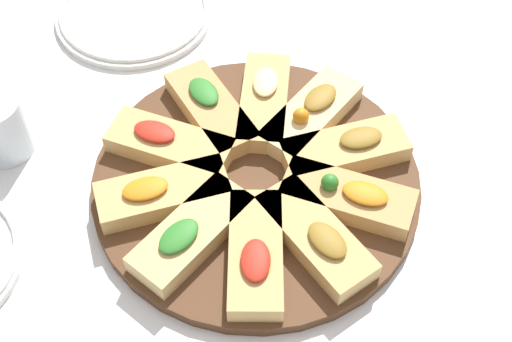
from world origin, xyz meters
TOP-DOWN VIEW (x-y plane):
  - ground_plane at (0.00, 0.00)m, footprint 3.00×3.00m
  - serving_board at (0.00, 0.00)m, footprint 0.43×0.43m
  - focaccia_slice_0 at (0.10, 0.07)m, footprint 0.17×0.15m
  - focaccia_slice_1 at (0.04, 0.12)m, footprint 0.11×0.18m
  - focaccia_slice_2 at (-0.05, 0.11)m, footprint 0.12×0.18m
  - focaccia_slice_3 at (-0.11, 0.06)m, footprint 0.17×0.14m
  - focaccia_slice_4 at (-0.12, -0.01)m, footprint 0.17×0.07m
  - focaccia_slice_5 at (-0.09, -0.08)m, footprint 0.16×0.16m
  - focaccia_slice_6 at (-0.02, -0.12)m, footprint 0.10×0.17m
  - focaccia_slice_7 at (0.05, -0.11)m, footprint 0.12×0.18m
  - focaccia_slice_8 at (0.11, -0.06)m, footprint 0.17×0.14m
  - focaccia_slice_9 at (0.12, 0.01)m, footprint 0.17×0.08m
  - plate_right at (0.12, 0.37)m, footprint 0.25×0.25m

SIDE VIEW (x-z plane):
  - ground_plane at x=0.00m, z-range 0.00..0.00m
  - plate_right at x=0.12m, z-range 0.00..0.02m
  - serving_board at x=0.00m, z-range 0.00..0.02m
  - focaccia_slice_0 at x=0.10m, z-range 0.01..0.05m
  - focaccia_slice_1 at x=0.04m, z-range 0.01..0.05m
  - focaccia_slice_2 at x=-0.05m, z-range 0.01..0.05m
  - focaccia_slice_3 at x=-0.11m, z-range 0.01..0.05m
  - focaccia_slice_4 at x=-0.12m, z-range 0.01..0.05m
  - focaccia_slice_5 at x=-0.09m, z-range 0.01..0.05m
  - focaccia_slice_6 at x=-0.02m, z-range 0.01..0.05m
  - focaccia_slice_8 at x=0.11m, z-range 0.01..0.05m
  - focaccia_slice_7 at x=0.05m, z-range 0.01..0.06m
  - focaccia_slice_9 at x=0.12m, z-range 0.01..0.06m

